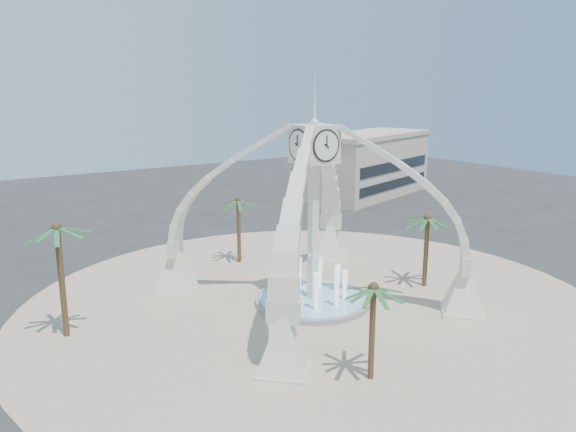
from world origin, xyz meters
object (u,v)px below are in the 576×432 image
palm_east (428,218)px  palm_south (374,289)px  fountain (313,299)px  palm_west (57,229)px  clock_tower (314,212)px  palm_north (238,201)px

palm_east → palm_south: bearing=-147.3°
fountain → palm_west: palm_west is taller
fountain → palm_south: size_ratio=1.42×
palm_south → clock_tower: bearing=70.0°
palm_west → palm_east: bearing=-13.5°
palm_east → palm_north: size_ratio=0.99×
clock_tower → palm_west: (-15.47, 3.95, 0.18)m
fountain → palm_east: bearing=-12.1°
palm_west → fountain: bearing=-14.3°
palm_north → palm_west: bearing=-155.9°
palm_north → palm_south: 21.40m
clock_tower → palm_west: size_ratio=2.38×
palm_north → palm_east: bearing=-55.9°
palm_north → palm_south: (-3.92, -21.03, -0.46)m
palm_north → palm_south: size_ratio=1.09×
clock_tower → fountain: 6.20m
palm_south → palm_east: bearing=32.7°
palm_east → fountain: bearing=167.9°
clock_tower → palm_east: bearing=-12.1°
fountain → palm_south: 11.65m
palm_south → palm_west: bearing=130.2°
fountain → palm_west: (-15.47, 3.95, 6.38)m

